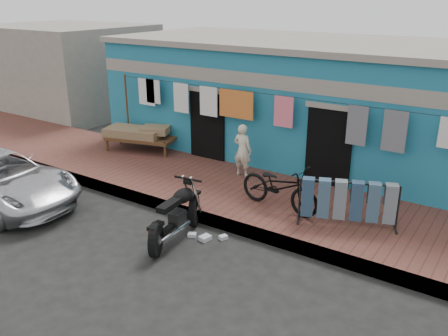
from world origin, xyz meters
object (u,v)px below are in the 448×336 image
seated_person (243,150)px  motorcycle (176,213)px  jeans_rack (348,202)px  bicycle (280,182)px  charpoy (141,139)px

seated_person → motorcycle: bearing=97.9°
motorcycle → jeans_rack: 3.37m
bicycle → motorcycle: 2.31m
seated_person → charpoy: bearing=-1.6°
seated_person → jeans_rack: 3.34m
bicycle → motorcycle: bicycle is taller
seated_person → jeans_rack: size_ratio=0.67×
bicycle → charpoy: size_ratio=0.83×
seated_person → jeans_rack: bearing=160.2°
bicycle → jeans_rack: bicycle is taller
bicycle → seated_person: bearing=61.0°
motorcycle → jeans_rack: (2.71, 2.00, 0.16)m
seated_person → motorcycle: (0.42, -3.14, -0.35)m
motorcycle → charpoy: motorcycle is taller
motorcycle → charpoy: (-3.95, 3.26, 0.04)m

